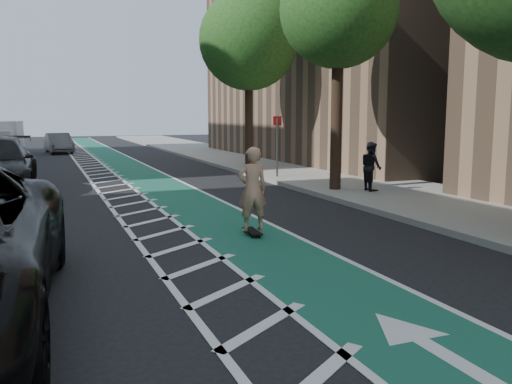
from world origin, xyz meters
TOP-DOWN VIEW (x-y plane):
  - ground at (0.00, 0.00)m, footprint 120.00×120.00m
  - bike_lane at (3.00, 10.00)m, footprint 2.00×90.00m
  - buffer_strip at (1.50, 10.00)m, footprint 1.40×90.00m
  - sidewalk_right at (9.50, 10.00)m, footprint 5.00×90.00m
  - curb_right at (7.05, 10.00)m, footprint 0.12×90.00m
  - tree_r_c at (7.90, 8.00)m, footprint 4.20×4.20m
  - tree_r_d at (7.90, 16.00)m, footprint 4.20×4.20m
  - sign_post at (7.60, 12.00)m, footprint 0.35×0.08m
  - skateboard at (3.18, 3.30)m, footprint 0.29×0.82m
  - skateboarder at (3.18, 3.30)m, footprint 0.68×0.48m
  - car_grey at (0.20, 31.13)m, footprint 1.86×4.14m
  - pedestrian at (8.76, 7.29)m, footprint 0.66×0.81m

SIDE VIEW (x-z plane):
  - ground at x=0.00m, z-range 0.00..0.00m
  - buffer_strip at x=1.50m, z-range 0.00..0.01m
  - bike_lane at x=3.00m, z-range 0.00..0.01m
  - sidewalk_right at x=9.50m, z-range 0.00..0.15m
  - curb_right at x=7.05m, z-range 0.00..0.16m
  - skateboard at x=3.18m, z-range 0.03..0.14m
  - car_grey at x=0.20m, z-range 0.00..1.32m
  - pedestrian at x=8.76m, z-range 0.15..1.69m
  - skateboarder at x=3.18m, z-range 0.11..1.88m
  - sign_post at x=7.60m, z-range 0.11..2.59m
  - tree_r_c at x=7.90m, z-range 1.82..9.72m
  - tree_r_d at x=7.90m, z-range 1.82..9.72m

